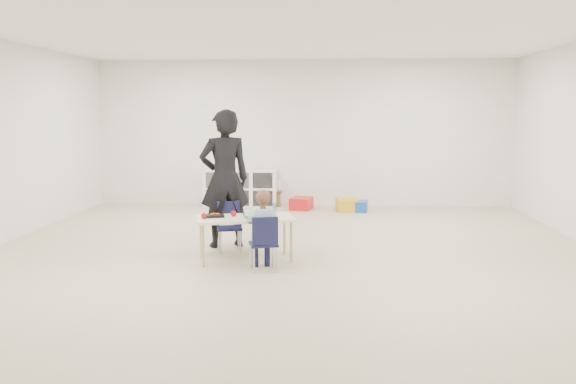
# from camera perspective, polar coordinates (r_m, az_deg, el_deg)

# --- Properties ---
(room) EXTENTS (9.00, 9.02, 2.80)m
(room) POSITION_cam_1_polar(r_m,az_deg,el_deg) (7.32, -0.12, 4.27)
(room) COLOR #BDB091
(room) RESTS_ON ground
(table) EXTENTS (1.29, 0.86, 0.54)m
(table) POSITION_cam_1_polar(r_m,az_deg,el_deg) (7.50, -4.00, -4.36)
(table) COLOR #FEEBCB
(table) RESTS_ON ground
(chair_near) EXTENTS (0.38, 0.36, 0.65)m
(chair_near) POSITION_cam_1_polar(r_m,az_deg,el_deg) (7.01, -2.31, -4.78)
(chair_near) COLOR black
(chair_near) RESTS_ON ground
(chair_far) EXTENTS (0.38, 0.36, 0.65)m
(chair_far) POSITION_cam_1_polar(r_m,az_deg,el_deg) (7.98, -5.50, -3.29)
(chair_far) COLOR black
(chair_far) RESTS_ON ground
(child) EXTENTS (0.52, 0.52, 1.02)m
(child) POSITION_cam_1_polar(r_m,az_deg,el_deg) (6.97, -2.32, -3.28)
(child) COLOR #A9BCE5
(child) RESTS_ON chair_near
(lunch_tray_near) EXTENTS (0.25, 0.21, 0.03)m
(lunch_tray_near) POSITION_cam_1_polar(r_m,az_deg,el_deg) (7.53, -3.31, -2.13)
(lunch_tray_near) COLOR black
(lunch_tray_near) RESTS_ON table
(lunch_tray_far) EXTENTS (0.25, 0.21, 0.03)m
(lunch_tray_far) POSITION_cam_1_polar(r_m,az_deg,el_deg) (7.48, -6.86, -2.23)
(lunch_tray_far) COLOR black
(lunch_tray_far) RESTS_ON table
(milk_carton) EXTENTS (0.09, 0.09, 0.10)m
(milk_carton) POSITION_cam_1_polar(r_m,az_deg,el_deg) (7.31, -3.79, -2.15)
(milk_carton) COLOR white
(milk_carton) RESTS_ON table
(bread_roll) EXTENTS (0.09, 0.09, 0.07)m
(bread_roll) POSITION_cam_1_polar(r_m,az_deg,el_deg) (7.37, -1.91, -2.19)
(bread_roll) COLOR tan
(bread_roll) RESTS_ON table
(apple_near) EXTENTS (0.07, 0.07, 0.07)m
(apple_near) POSITION_cam_1_polar(r_m,az_deg,el_deg) (7.50, -5.11, -2.02)
(apple_near) COLOR maroon
(apple_near) RESTS_ON table
(apple_far) EXTENTS (0.07, 0.07, 0.07)m
(apple_far) POSITION_cam_1_polar(r_m,az_deg,el_deg) (7.37, -7.87, -2.23)
(apple_far) COLOR maroon
(apple_far) RESTS_ON table
(cubby_shelf) EXTENTS (1.40, 0.40, 0.70)m
(cubby_shelf) POSITION_cam_1_polar(r_m,az_deg,el_deg) (11.79, -4.46, 0.38)
(cubby_shelf) COLOR white
(cubby_shelf) RESTS_ON ground
(adult) EXTENTS (0.79, 0.67, 1.85)m
(adult) POSITION_cam_1_polar(r_m,az_deg,el_deg) (8.19, -5.96, 1.24)
(adult) COLOR black
(adult) RESTS_ON ground
(bin_red) EXTENTS (0.45, 0.53, 0.22)m
(bin_red) POSITION_cam_1_polar(r_m,az_deg,el_deg) (11.37, 1.26, -1.08)
(bin_red) COLOR red
(bin_red) RESTS_ON ground
(bin_yellow) EXTENTS (0.43, 0.52, 0.23)m
(bin_yellow) POSITION_cam_1_polar(r_m,az_deg,el_deg) (11.23, 5.56, -1.21)
(bin_yellow) COLOR orange
(bin_yellow) RESTS_ON ground
(bin_blue) EXTENTS (0.36, 0.43, 0.19)m
(bin_blue) POSITION_cam_1_polar(r_m,az_deg,el_deg) (11.21, 6.62, -1.33)
(bin_blue) COLOR #1644A8
(bin_blue) RESTS_ON ground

